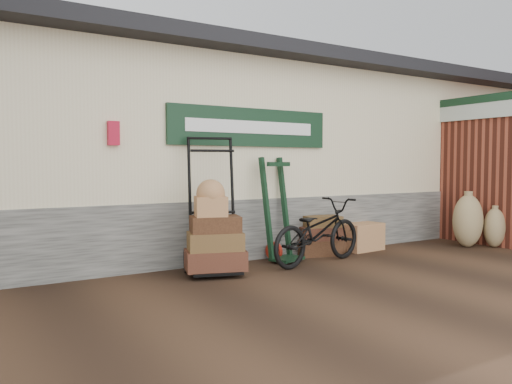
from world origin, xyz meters
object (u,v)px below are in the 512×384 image
(bicycle, at_px, (318,228))
(green_barrow, at_px, (279,210))
(porter_trolley, at_px, (213,203))
(suitcase_stack, at_px, (320,235))
(wicker_hamper, at_px, (361,237))

(bicycle, bearing_deg, green_barrow, 27.45)
(porter_trolley, xyz_separation_m, suitcase_stack, (2.01, 0.27, -0.60))
(wicker_hamper, xyz_separation_m, bicycle, (-1.32, -0.51, 0.29))
(porter_trolley, xyz_separation_m, bicycle, (1.53, -0.25, -0.40))
(suitcase_stack, relative_size, wicker_hamper, 1.02)
(green_barrow, relative_size, wicker_hamper, 2.21)
(wicker_hamper, bearing_deg, bicycle, -158.68)
(suitcase_stack, distance_m, wicker_hamper, 0.85)
(porter_trolley, relative_size, wicker_hamper, 2.65)
(porter_trolley, bearing_deg, suitcase_stack, 25.21)
(green_barrow, height_order, bicycle, green_barrow)
(porter_trolley, distance_m, suitcase_stack, 2.11)
(porter_trolley, height_order, green_barrow, porter_trolley)
(porter_trolley, bearing_deg, green_barrow, 27.22)
(suitcase_stack, relative_size, bicycle, 0.40)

